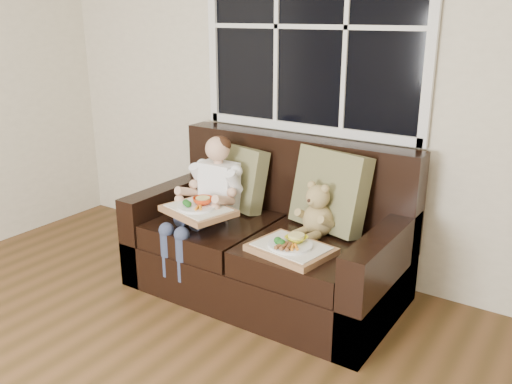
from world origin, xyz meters
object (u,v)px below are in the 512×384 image
Objects in this scene: child at (210,191)px; tray_right at (291,248)px; teddy_bear at (317,214)px; tray_left at (198,209)px; loveseat at (271,244)px.

tray_right is (0.72, -0.19, -0.15)m from child.
tray_right is at bearing -78.05° from teddy_bear.
child reaches higher than teddy_bear.
tray_left reaches higher than tray_right.
teddy_bear is 0.74m from tray_left.
child is at bearing -163.55° from loveseat.
loveseat is 0.43m from teddy_bear.
loveseat is 4.96× the size of teddy_bear.
teddy_bear reaches higher than tray_right.
teddy_bear is 0.33m from tray_right.
child is (-0.39, -0.12, 0.32)m from loveseat.
child is at bearing 119.29° from tray_left.
tray_left is at bearing -171.16° from tray_right.
child is 0.73m from teddy_bear.
child is 1.68× the size of tray_right.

